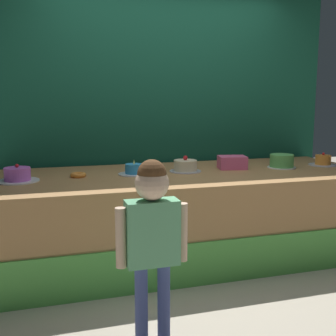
% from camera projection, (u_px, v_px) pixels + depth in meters
% --- Properties ---
extents(ground_plane, '(12.00, 12.00, 0.00)m').
position_uv_depth(ground_plane, '(214.00, 283.00, 3.24)').
color(ground_plane, '#BCB29E').
extents(stage_platform, '(3.36, 1.31, 0.76)m').
position_uv_depth(stage_platform, '(187.00, 214.00, 3.79)').
color(stage_platform, '#B27F4C').
rests_on(stage_platform, ground_plane).
extents(curtain_backdrop, '(3.60, 0.08, 3.05)m').
position_uv_depth(curtain_backdrop, '(164.00, 88.00, 4.32)').
color(curtain_backdrop, '#144C38').
rests_on(curtain_backdrop, ground_plane).
extents(child_figure, '(0.42, 0.19, 1.08)m').
position_uv_depth(child_figure, '(152.00, 227.00, 2.34)').
color(child_figure, '#3F4C8C').
rests_on(child_figure, ground_plane).
extents(pink_box, '(0.29, 0.24, 0.12)m').
position_uv_depth(pink_box, '(232.00, 162.00, 3.93)').
color(pink_box, '#E35D90').
rests_on(pink_box, stage_platform).
extents(donut, '(0.13, 0.13, 0.04)m').
position_uv_depth(donut, '(78.00, 175.00, 3.51)').
color(donut, orange).
rests_on(donut, stage_platform).
extents(cake_far_left, '(0.33, 0.33, 0.14)m').
position_uv_depth(cake_far_left, '(17.00, 175.00, 3.31)').
color(cake_far_left, white).
rests_on(cake_far_left, stage_platform).
extents(cake_left, '(0.27, 0.27, 0.13)m').
position_uv_depth(cake_left, '(134.00, 170.00, 3.62)').
color(cake_left, silver).
rests_on(cake_left, stage_platform).
extents(cake_center, '(0.29, 0.29, 0.15)m').
position_uv_depth(cake_center, '(185.00, 166.00, 3.77)').
color(cake_center, silver).
rests_on(cake_center, stage_platform).
extents(cake_right, '(0.27, 0.27, 0.13)m').
position_uv_depth(cake_right, '(282.00, 161.00, 3.98)').
color(cake_right, white).
rests_on(cake_right, stage_platform).
extents(cake_far_right, '(0.28, 0.28, 0.13)m').
position_uv_depth(cake_far_right, '(323.00, 161.00, 4.14)').
color(cake_far_right, silver).
rests_on(cake_far_right, stage_platform).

